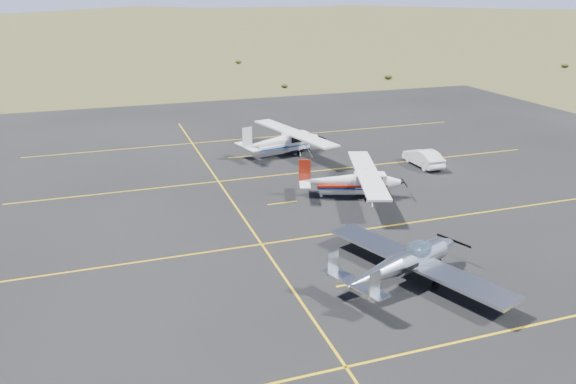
{
  "coord_description": "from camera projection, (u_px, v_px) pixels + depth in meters",
  "views": [
    {
      "loc": [
        -13.48,
        -24.43,
        13.05
      ],
      "look_at": [
        -3.4,
        5.2,
        1.6
      ],
      "focal_mm": 35.0,
      "sensor_mm": 36.0,
      "label": 1
    }
  ],
  "objects": [
    {
      "name": "apron",
      "position": [
        329.0,
        200.0,
        36.51
      ],
      "size": [
        72.0,
        72.0,
        0.02
      ],
      "primitive_type": "cube",
      "color": "black",
      "rests_on": "ground"
    },
    {
      "name": "aircraft_low_wing",
      "position": [
        406.0,
        262.0,
        26.04
      ],
      "size": [
        7.44,
        10.01,
        2.21
      ],
      "rotation": [
        0.0,
        0.0,
        0.36
      ],
      "color": "silver",
      "rests_on": "apron"
    },
    {
      "name": "sedan",
      "position": [
        423.0,
        158.0,
        43.31
      ],
      "size": [
        1.47,
        4.04,
        1.33
      ],
      "primitive_type": "imported",
      "rotation": [
        0.0,
        0.0,
        3.16
      ],
      "color": "white",
      "rests_on": "apron"
    },
    {
      "name": "aircraft_plain",
      "position": [
        283.0,
        140.0,
        46.04
      ],
      "size": [
        6.96,
        10.75,
        2.72
      ],
      "rotation": [
        0.0,
        0.0,
        0.24
      ],
      "color": "white",
      "rests_on": "apron"
    },
    {
      "name": "ground",
      "position": [
        379.0,
        244.0,
        30.28
      ],
      "size": [
        1600.0,
        1600.0,
        0.0
      ],
      "primitive_type": "plane",
      "color": "#383D1C",
      "rests_on": "ground"
    },
    {
      "name": "aircraft_cessna",
      "position": [
        352.0,
        180.0,
        36.76
      ],
      "size": [
        6.92,
        9.99,
        2.56
      ],
      "rotation": [
        0.0,
        0.0,
        -0.32
      ],
      "color": "white",
      "rests_on": "apron"
    }
  ]
}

